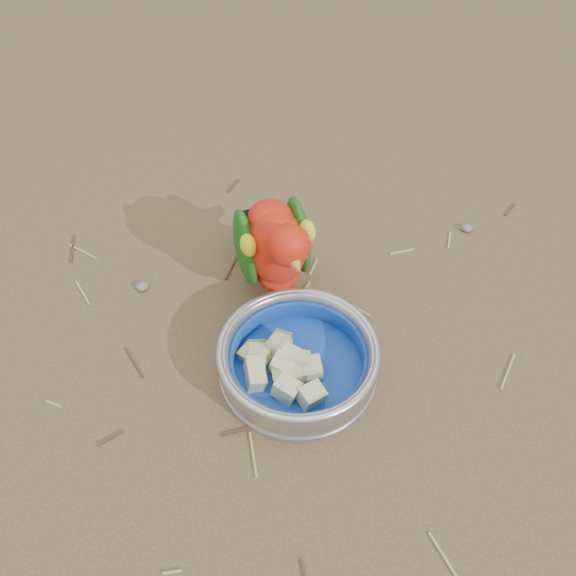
# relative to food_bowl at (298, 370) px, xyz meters

# --- Properties ---
(ground) EXTENTS (60.00, 60.00, 0.00)m
(ground) POSITION_rel_food_bowl_xyz_m (-0.06, -0.00, -0.01)
(ground) COLOR brown
(food_bowl) EXTENTS (0.22, 0.22, 0.02)m
(food_bowl) POSITION_rel_food_bowl_xyz_m (0.00, 0.00, 0.00)
(food_bowl) COLOR #B2B2BA
(food_bowl) RESTS_ON ground
(bowl_wall) EXTENTS (0.22, 0.22, 0.04)m
(bowl_wall) POSITION_rel_food_bowl_xyz_m (0.00, 0.00, 0.03)
(bowl_wall) COLOR #B2B2BA
(bowl_wall) RESTS_ON food_bowl
(fruit_wedges) EXTENTS (0.13, 0.13, 0.03)m
(fruit_wedges) POSITION_rel_food_bowl_xyz_m (-0.00, 0.00, 0.02)
(fruit_wedges) COLOR #C0BE85
(fruit_wedges) RESTS_ON food_bowl
(lory_parrot) EXTENTS (0.20, 0.26, 0.19)m
(lory_parrot) POSITION_rel_food_bowl_xyz_m (-0.05, 0.14, 0.09)
(lory_parrot) COLOR red
(lory_parrot) RESTS_ON ground
(ground_debris) EXTENTS (0.90, 0.80, 0.01)m
(ground_debris) POSITION_rel_food_bowl_xyz_m (-0.03, 0.08, -0.01)
(ground_debris) COLOR #A49C51
(ground_debris) RESTS_ON ground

